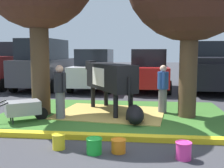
# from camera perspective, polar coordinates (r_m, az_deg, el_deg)

# --- Properties ---
(ground_plane) EXTENTS (80.00, 80.00, 0.00)m
(ground_plane) POSITION_cam_1_polar(r_m,az_deg,el_deg) (6.65, 1.60, -10.21)
(ground_plane) COLOR #38383D
(grass_island) EXTENTS (6.93, 4.51, 0.02)m
(grass_island) POSITION_cam_1_polar(r_m,az_deg,el_deg) (8.54, 0.30, -6.25)
(grass_island) COLOR #386B28
(grass_island) RESTS_ON ground
(curb_yellow) EXTENTS (8.13, 0.24, 0.12)m
(curb_yellow) POSITION_cam_1_polar(r_m,az_deg,el_deg) (6.22, -2.05, -10.83)
(curb_yellow) COLOR yellow
(curb_yellow) RESTS_ON ground
(hay_bedding) EXTENTS (3.49, 2.80, 0.04)m
(hay_bedding) POSITION_cam_1_polar(r_m,az_deg,el_deg) (8.62, -0.22, -6.03)
(hay_bedding) COLOR tan
(hay_bedding) RESTS_ON ground
(cow_holstein) EXTENTS (2.02, 2.83, 1.58)m
(cow_holstein) POSITION_cam_1_polar(r_m,az_deg,el_deg) (8.74, -0.65, 1.48)
(cow_holstein) COLOR black
(cow_holstein) RESTS_ON ground
(calf_lying) EXTENTS (0.58, 1.32, 0.48)m
(calf_lying) POSITION_cam_1_polar(r_m,az_deg,el_deg) (7.54, 4.72, -6.28)
(calf_lying) COLOR black
(calf_lying) RESTS_ON ground
(person_handler) EXTENTS (0.34, 0.53, 1.51)m
(person_handler) POSITION_cam_1_polar(r_m,az_deg,el_deg) (8.72, 10.45, -0.78)
(person_handler) COLOR slate
(person_handler) RESTS_ON ground
(person_visitor_near) EXTENTS (0.44, 0.36, 1.56)m
(person_visitor_near) POSITION_cam_1_polar(r_m,az_deg,el_deg) (7.90, -10.69, -1.38)
(person_visitor_near) COLOR slate
(person_visitor_near) RESTS_ON ground
(wheelbarrow) EXTENTS (1.49, 1.20, 0.63)m
(wheelbarrow) POSITION_cam_1_polar(r_m,az_deg,el_deg) (7.98, -17.79, -4.75)
(wheelbarrow) COLOR gray
(wheelbarrow) RESTS_ON ground
(bucket_yellow) EXTENTS (0.27, 0.27, 0.31)m
(bucket_yellow) POSITION_cam_1_polar(r_m,az_deg,el_deg) (5.71, -10.96, -11.52)
(bucket_yellow) COLOR yellow
(bucket_yellow) RESTS_ON ground
(bucket_green) EXTENTS (0.32, 0.32, 0.31)m
(bucket_green) POSITION_cam_1_polar(r_m,az_deg,el_deg) (5.39, -3.70, -12.57)
(bucket_green) COLOR green
(bucket_green) RESTS_ON ground
(bucket_orange) EXTENTS (0.30, 0.30, 0.26)m
(bucket_orange) POSITION_cam_1_polar(r_m,az_deg,el_deg) (5.44, 1.35, -12.59)
(bucket_orange) COLOR orange
(bucket_orange) RESTS_ON ground
(bucket_pink) EXTENTS (0.30, 0.30, 0.32)m
(bucket_pink) POSITION_cam_1_polar(r_m,az_deg,el_deg) (5.28, 14.57, -13.11)
(bucket_pink) COLOR #EA3893
(bucket_pink) RESTS_ON ground
(pickup_truck_maroon) EXTENTS (2.31, 5.44, 2.42)m
(pickup_truck_maroon) POSITION_cam_1_polar(r_m,az_deg,el_deg) (16.15, -21.73, 3.46)
(pickup_truck_maroon) COLOR maroon
(pickup_truck_maroon) RESTS_ON ground
(suv_dark_grey) EXTENTS (2.19, 4.64, 2.52)m
(suv_dark_grey) POSITION_cam_1_polar(r_m,az_deg,el_deg) (14.61, -13.86, 4.04)
(suv_dark_grey) COLOR #3D3D42
(suv_dark_grey) RESTS_ON ground
(hatchback_white) EXTENTS (2.09, 4.44, 2.02)m
(hatchback_white) POSITION_cam_1_polar(r_m,az_deg,el_deg) (13.96, -3.50, 2.93)
(hatchback_white) COLOR silver
(hatchback_white) RESTS_ON ground
(sedan_silver) EXTENTS (2.09, 4.44, 2.02)m
(sedan_silver) POSITION_cam_1_polar(r_m,az_deg,el_deg) (13.77, 7.54, 2.83)
(sedan_silver) COLOR red
(sedan_silver) RESTS_ON ground
(pickup_truck_black) EXTENTS (2.31, 5.44, 2.42)m
(pickup_truck_black) POSITION_cam_1_polar(r_m,az_deg,el_deg) (14.46, 19.11, 3.22)
(pickup_truck_black) COLOR black
(pickup_truck_black) RESTS_ON ground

